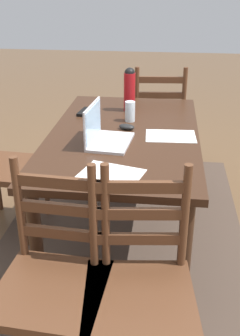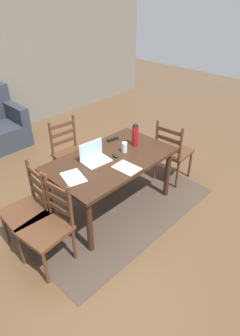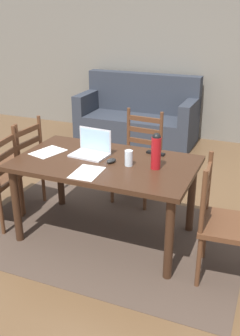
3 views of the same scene
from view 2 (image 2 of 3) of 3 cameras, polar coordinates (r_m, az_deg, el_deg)
The scene contains 14 objects.
ground_plane at distance 3.89m, azimuth -1.63°, elevation -7.36°, with size 14.00×14.00×0.00m, color brown.
area_rug at distance 3.89m, azimuth -1.63°, elevation -7.32°, with size 2.47×1.62×0.01m, color #47382D.
dining_table at distance 3.51m, azimuth -1.79°, elevation 0.70°, with size 1.54×0.91×0.73m.
chair_left_far at distance 3.25m, azimuth -17.60°, elevation -7.99°, with size 0.47×0.47×0.95m.
chair_right_near at distance 4.21m, azimuth 10.39°, elevation 3.16°, with size 0.47×0.47×0.95m.
chair_far_head at distance 4.16m, azimuth -9.72°, elevation 2.79°, with size 0.47×0.47×0.95m.
chair_left_near at distance 3.01m, azimuth -14.09°, elevation -11.23°, with size 0.49×0.49×0.95m.
laptop at distance 3.40m, azimuth -5.16°, elevation 2.36°, with size 0.34×0.25×0.23m.
water_bottle at distance 3.68m, azimuth 3.03°, elevation 6.70°, with size 0.08×0.08×0.30m.
drinking_glass at distance 3.56m, azimuth 0.90°, elevation 4.12°, with size 0.07×0.07×0.13m, color silver.
computer_mouse at distance 3.49m, azimuth -0.98°, elevation 2.54°, with size 0.06×0.10×0.03m, color black.
tv_remote at distance 3.87m, azimuth -1.45°, elevation 5.70°, with size 0.04×0.17×0.02m, color black.
paper_stack_left at distance 3.16m, azimuth -9.26°, elevation -1.76°, with size 0.21×0.30×0.00m, color white.
paper_stack_right at distance 3.28m, azimuth 1.31°, elevation 0.07°, with size 0.21×0.30×0.00m, color white.
Camera 2 is at (-2.06, -2.15, 2.50)m, focal length 30.81 mm.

